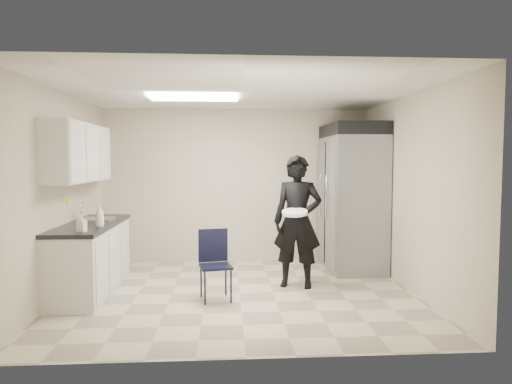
{
  "coord_description": "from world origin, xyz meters",
  "views": [
    {
      "loc": [
        -0.17,
        -5.85,
        1.72
      ],
      "look_at": [
        0.23,
        0.2,
        1.31
      ],
      "focal_mm": 32.0,
      "sensor_mm": 36.0,
      "label": 1
    }
  ],
  "objects": [
    {
      "name": "notice_sticker_right",
      "position": [
        -2.24,
        0.3,
        1.18
      ],
      "size": [
        0.0,
        0.12,
        0.07
      ],
      "primitive_type": "cube",
      "color": "yellow",
      "rests_on": "left_wall"
    },
    {
      "name": "fridge_compressor",
      "position": [
        1.83,
        1.27,
        2.2
      ],
      "size": [
        0.8,
        1.35,
        0.2
      ],
      "primitive_type": "cube",
      "color": "black",
      "rests_on": "commercial_fridge"
    },
    {
      "name": "left_wall",
      "position": [
        -2.25,
        0.0,
        1.3
      ],
      "size": [
        0.0,
        4.0,
        4.0
      ],
      "primitive_type": "plane",
      "rotation": [
        1.57,
        0.0,
        1.57
      ],
      "color": "#BDB59C",
      "rests_on": "floor"
    },
    {
      "name": "upper_cabinets",
      "position": [
        -2.08,
        0.2,
        1.83
      ],
      "size": [
        0.35,
        1.8,
        0.75
      ],
      "primitive_type": "cube",
      "color": "silver",
      "rests_on": "left_wall"
    },
    {
      "name": "ceiling_panel",
      "position": [
        -0.6,
        0.4,
        2.57
      ],
      "size": [
        1.2,
        0.6,
        0.02
      ],
      "primitive_type": "cube",
      "color": "white",
      "rests_on": "ceiling"
    },
    {
      "name": "commercial_fridge",
      "position": [
        1.83,
        1.27,
        1.05
      ],
      "size": [
        0.8,
        1.35,
        2.1
      ],
      "primitive_type": "cube",
      "color": "gray",
      "rests_on": "floor"
    },
    {
      "name": "folding_chair",
      "position": [
        -0.3,
        -0.29,
        0.42
      ],
      "size": [
        0.44,
        0.44,
        0.84
      ],
      "primitive_type": "cube",
      "rotation": [
        0.0,
        0.0,
        0.2
      ],
      "color": "black",
      "rests_on": "floor"
    },
    {
      "name": "towel_dispenser",
      "position": [
        -2.14,
        1.35,
        1.62
      ],
      "size": [
        0.22,
        0.3,
        0.35
      ],
      "primitive_type": "cube",
      "color": "black",
      "rests_on": "left_wall"
    },
    {
      "name": "man_tuxedo",
      "position": [
        0.8,
        0.25,
        0.9
      ],
      "size": [
        0.76,
        0.61,
        1.8
      ],
      "primitive_type": "imported",
      "rotation": [
        0.0,
        0.0,
        -0.3
      ],
      "color": "black",
      "rests_on": "floor"
    },
    {
      "name": "faucet",
      "position": [
        -2.13,
        0.45,
        1.02
      ],
      "size": [
        0.02,
        0.02,
        0.24
      ],
      "primitive_type": "cylinder",
      "color": "silver",
      "rests_on": "countertop"
    },
    {
      "name": "back_wall",
      "position": [
        0.0,
        2.0,
        1.3
      ],
      "size": [
        4.5,
        0.0,
        4.5
      ],
      "primitive_type": "plane",
      "rotation": [
        1.57,
        0.0,
        0.0
      ],
      "color": "#BDB59C",
      "rests_on": "floor"
    },
    {
      "name": "floor",
      "position": [
        0.0,
        0.0,
        0.0
      ],
      "size": [
        4.5,
        4.5,
        0.0
      ],
      "primitive_type": "plane",
      "color": "#BFB496",
      "rests_on": "ground"
    },
    {
      "name": "soap_bottle_b",
      "position": [
        -1.82,
        -0.55,
        1.01
      ],
      "size": [
        0.11,
        0.11,
        0.2
      ],
      "primitive_type": "imported",
      "rotation": [
        0.0,
        0.0,
        -0.21
      ],
      "color": "#AFB0BC",
      "rests_on": "countertop"
    },
    {
      "name": "ceiling",
      "position": [
        0.0,
        0.0,
        2.6
      ],
      "size": [
        4.5,
        4.5,
        0.0
      ],
      "primitive_type": "plane",
      "rotation": [
        3.14,
        0.0,
        0.0
      ],
      "color": "silver",
      "rests_on": "back_wall"
    },
    {
      "name": "bucket_lid",
      "position": [
        0.72,
        0.01,
        1.05
      ],
      "size": [
        0.42,
        0.42,
        0.04
      ],
      "primitive_type": "cylinder",
      "rotation": [
        0.0,
        0.0,
        -0.3
      ],
      "color": "silver",
      "rests_on": "man_tuxedo"
    },
    {
      "name": "notice_sticker_left",
      "position": [
        -2.24,
        0.1,
        1.22
      ],
      "size": [
        0.0,
        0.12,
        0.07
      ],
      "primitive_type": "cube",
      "color": "yellow",
      "rests_on": "left_wall"
    },
    {
      "name": "soap_bottle_a",
      "position": [
        -1.73,
        -0.16,
        1.05
      ],
      "size": [
        0.11,
        0.11,
        0.27
      ],
      "primitive_type": "imported",
      "rotation": [
        0.0,
        0.0,
        -0.05
      ],
      "color": "white",
      "rests_on": "countertop"
    },
    {
      "name": "lower_counter",
      "position": [
        -1.95,
        0.2,
        0.43
      ],
      "size": [
        0.6,
        1.9,
        0.86
      ],
      "primitive_type": "cube",
      "color": "silver",
      "rests_on": "floor"
    },
    {
      "name": "right_wall",
      "position": [
        2.25,
        0.0,
        1.3
      ],
      "size": [
        0.0,
        4.0,
        4.0
      ],
      "primitive_type": "plane",
      "rotation": [
        1.57,
        0.0,
        -1.57
      ],
      "color": "#BDB59C",
      "rests_on": "floor"
    },
    {
      "name": "sink",
      "position": [
        -1.93,
        0.45,
        0.87
      ],
      "size": [
        0.42,
        0.4,
        0.14
      ],
      "primitive_type": "cube",
      "color": "gray",
      "rests_on": "countertop"
    },
    {
      "name": "countertop",
      "position": [
        -1.95,
        0.2,
        0.89
      ],
      "size": [
        0.64,
        1.95,
        0.05
      ],
      "primitive_type": "cube",
      "color": "black",
      "rests_on": "lower_counter"
    }
  ]
}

